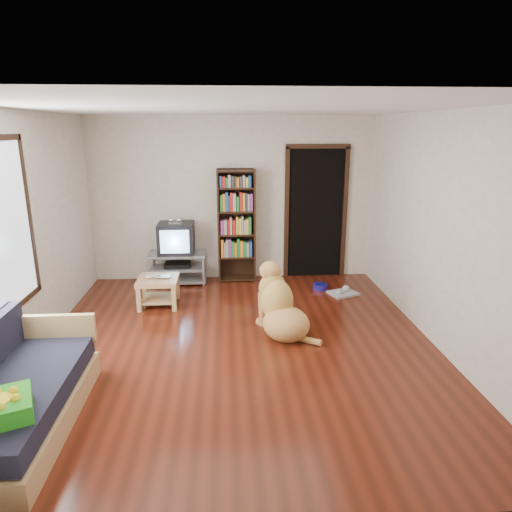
{
  "coord_description": "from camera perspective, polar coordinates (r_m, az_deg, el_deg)",
  "views": [
    {
      "loc": [
        -0.13,
        -4.79,
        2.41
      ],
      "look_at": [
        0.24,
        0.56,
        0.9
      ],
      "focal_mm": 32.0,
      "sensor_mm": 36.0,
      "label": 1
    }
  ],
  "objects": [
    {
      "name": "ground",
      "position": [
        5.36,
        -2.2,
        -10.98
      ],
      "size": [
        5.0,
        5.0,
        0.0
      ],
      "primitive_type": "plane",
      "color": "#501A0D",
      "rests_on": "ground"
    },
    {
      "name": "ceiling",
      "position": [
        4.79,
        -2.54,
        18.01
      ],
      "size": [
        5.0,
        5.0,
        0.0
      ],
      "primitive_type": "plane",
      "rotation": [
        3.14,
        0.0,
        0.0
      ],
      "color": "white",
      "rests_on": "ground"
    },
    {
      "name": "wall_back",
      "position": [
        7.37,
        -2.93,
        7.06
      ],
      "size": [
        4.5,
        0.0,
        4.5
      ],
      "primitive_type": "plane",
      "rotation": [
        1.57,
        0.0,
        0.0
      ],
      "color": "beige",
      "rests_on": "ground"
    },
    {
      "name": "wall_front",
      "position": [
        2.54,
        -0.67,
        -10.09
      ],
      "size": [
        4.5,
        0.0,
        4.5
      ],
      "primitive_type": "plane",
      "rotation": [
        -1.57,
        0.0,
        0.0
      ],
      "color": "beige",
      "rests_on": "ground"
    },
    {
      "name": "wall_left",
      "position": [
        5.35,
        -27.22,
        2.01
      ],
      "size": [
        0.0,
        5.0,
        5.0
      ],
      "primitive_type": "plane",
      "rotation": [
        1.57,
        0.0,
        1.57
      ],
      "color": "beige",
      "rests_on": "ground"
    },
    {
      "name": "wall_right",
      "position": [
        5.46,
        22.01,
        2.86
      ],
      "size": [
        0.0,
        5.0,
        5.0
      ],
      "primitive_type": "plane",
      "rotation": [
        1.57,
        0.0,
        -1.57
      ],
      "color": "beige",
      "rests_on": "ground"
    },
    {
      "name": "green_cushion",
      "position": [
        3.87,
        -29.35,
        -16.24
      ],
      "size": [
        0.55,
        0.55,
        0.14
      ],
      "primitive_type": "cube",
      "rotation": [
        0.0,
        0.0,
        0.41
      ],
      "color": "green",
      "rests_on": "sofa"
    },
    {
      "name": "laptop",
      "position": [
        6.44,
        -12.21,
        -2.68
      ],
      "size": [
        0.36,
        0.26,
        0.03
      ],
      "primitive_type": "imported",
      "rotation": [
        0.0,
        0.0,
        -0.14
      ],
      "color": "silver",
      "rests_on": "coffee_table"
    },
    {
      "name": "dog_bowl",
      "position": [
        7.14,
        8.01,
        -3.8
      ],
      "size": [
        0.22,
        0.22,
        0.08
      ],
      "primitive_type": "cylinder",
      "color": "navy",
      "rests_on": "ground"
    },
    {
      "name": "grey_rag",
      "position": [
        6.99,
        10.84,
        -4.59
      ],
      "size": [
        0.49,
        0.44,
        0.03
      ],
      "primitive_type": "cube",
      "rotation": [
        0.0,
        0.0,
        0.36
      ],
      "color": "#A3A3A3",
      "rests_on": "ground"
    },
    {
      "name": "doorway",
      "position": [
        7.53,
        7.48,
        5.73
      ],
      "size": [
        1.03,
        0.05,
        2.19
      ],
      "color": "black",
      "rests_on": "wall_back"
    },
    {
      "name": "tv_stand",
      "position": [
        7.39,
        -9.77,
        -1.32
      ],
      "size": [
        0.9,
        0.45,
        0.5
      ],
      "color": "#99999E",
      "rests_on": "ground"
    },
    {
      "name": "crt_tv",
      "position": [
        7.29,
        -9.92,
        2.29
      ],
      "size": [
        0.55,
        0.52,
        0.58
      ],
      "color": "black",
      "rests_on": "tv_stand"
    },
    {
      "name": "bookshelf",
      "position": [
        7.27,
        -2.48,
        4.55
      ],
      "size": [
        0.6,
        0.3,
        1.8
      ],
      "color": "black",
      "rests_on": "ground"
    },
    {
      "name": "sofa",
      "position": [
        4.39,
        -27.87,
        -15.58
      ],
      "size": [
        0.8,
        1.8,
        0.8
      ],
      "color": "tan",
      "rests_on": "ground"
    },
    {
      "name": "coffee_table",
      "position": [
        6.51,
        -12.1,
        -3.71
      ],
      "size": [
        0.55,
        0.55,
        0.4
      ],
      "color": "tan",
      "rests_on": "ground"
    },
    {
      "name": "dog",
      "position": [
        5.53,
        2.97,
        -6.47
      ],
      "size": [
        0.77,
        0.97,
        0.88
      ],
      "color": "#D58A52",
      "rests_on": "ground"
    }
  ]
}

